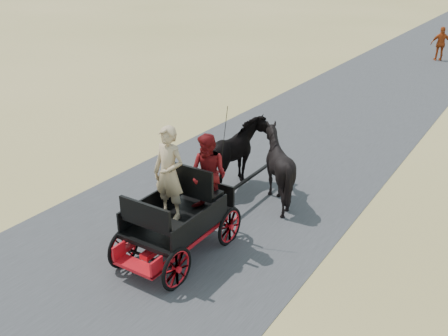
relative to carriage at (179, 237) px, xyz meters
The scene contains 8 objects.
ground 0.66m from the carriage, behind, with size 140.00×140.00×0.00m, color tan.
road 0.66m from the carriage, behind, with size 6.00×140.00×0.01m, color #38383A.
carriage is the anchor object (origin of this frame).
horse_left 3.09m from the carriage, 100.39° to the left, with size 0.91×2.01×1.70m, color black.
horse_right 3.09m from the carriage, 79.61° to the left, with size 1.37×1.54×1.70m, color black.
driver_man 1.28m from the carriage, 165.96° to the left, with size 0.66×0.43×1.80m, color tan.
passenger_woman 1.33m from the carriage, 63.43° to the left, with size 0.77×0.60×1.58m, color #660C0F.
pedestrian 21.68m from the carriage, 89.01° to the left, with size 1.01×0.42×1.73m, color #9E3A12.
Camera 1 is at (5.73, -6.43, 5.41)m, focal length 40.00 mm.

